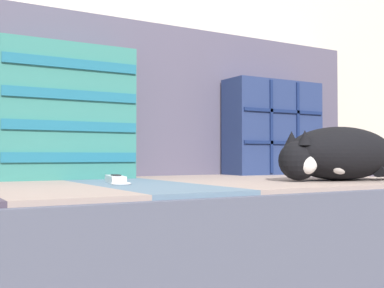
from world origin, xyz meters
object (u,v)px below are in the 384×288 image
at_px(couch, 166,254).
at_px(throw_pillow_striped, 67,112).
at_px(throw_pillow_quilted, 273,128).
at_px(game_remote_near, 116,179).
at_px(sleeping_cat, 336,155).

xyz_separation_m(couch, throw_pillow_striped, (-0.21, 0.24, 0.40)).
height_order(throw_pillow_quilted, game_remote_near, throw_pillow_quilted).
distance_m(couch, sleeping_cat, 0.55).
bearing_deg(couch, throw_pillow_striped, 131.62).
height_order(couch, throw_pillow_striped, throw_pillow_striped).
distance_m(couch, game_remote_near, 0.26).
relative_size(couch, throw_pillow_striped, 5.13).
xyz_separation_m(throw_pillow_striped, game_remote_near, (0.05, -0.26, -0.19)).
bearing_deg(sleeping_cat, throw_pillow_striped, 143.93).
xyz_separation_m(throw_pillow_quilted, throw_pillow_striped, (-0.78, -0.00, 0.02)).
relative_size(couch, sleeping_cat, 4.97).
bearing_deg(throw_pillow_striped, game_remote_near, -78.19).
distance_m(throw_pillow_striped, sleeping_cat, 0.79).
xyz_separation_m(couch, sleeping_cat, (0.42, -0.22, 0.27)).
bearing_deg(throw_pillow_quilted, couch, -157.42).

